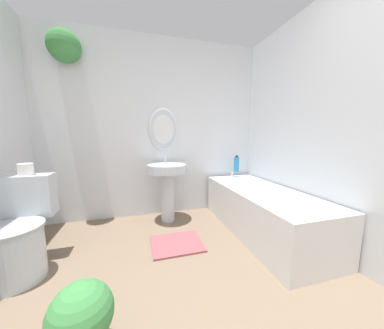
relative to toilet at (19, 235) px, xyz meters
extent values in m
cube|color=silver|center=(1.18, 0.98, 0.88)|extent=(3.01, 0.06, 2.40)
ellipsoid|color=silver|center=(1.28, 0.94, 0.88)|extent=(0.40, 0.02, 0.57)
ellipsoid|color=silver|center=(1.28, 0.93, 0.88)|extent=(0.36, 0.01, 0.53)
cylinder|color=silver|center=(0.18, 0.85, 1.85)|extent=(0.16, 0.16, 0.09)
sphere|color=#3D8442|center=(0.18, 0.85, 1.77)|extent=(0.35, 0.35, 0.35)
cube|color=silver|center=(2.66, -0.25, 0.88)|extent=(0.06, 2.54, 2.40)
cylinder|color=silver|center=(0.00, -0.08, -0.12)|extent=(0.38, 0.38, 0.41)
cylinder|color=#A0A9B1|center=(0.00, -0.08, 0.10)|extent=(0.41, 0.41, 0.02)
cube|color=silver|center=(0.00, 0.20, 0.27)|extent=(0.38, 0.18, 0.36)
cylinder|color=silver|center=(1.28, 0.67, 0.00)|extent=(0.18, 0.18, 0.65)
cylinder|color=silver|center=(1.28, 0.67, 0.37)|extent=(0.49, 0.49, 0.10)
cylinder|color=silver|center=(1.28, 0.80, 0.47)|extent=(0.02, 0.02, 0.10)
cube|color=silver|center=(2.27, 0.08, -0.07)|extent=(0.68, 1.65, 0.50)
cube|color=silver|center=(2.27, 0.08, 0.16)|extent=(0.58, 1.55, 0.04)
cylinder|color=silver|center=(2.27, 0.80, 0.22)|extent=(0.04, 0.04, 0.08)
cylinder|color=#2D84C6|center=(2.32, 0.79, 0.37)|extent=(0.08, 0.08, 0.22)
cylinder|color=black|center=(2.32, 0.79, 0.49)|extent=(0.04, 0.04, 0.02)
sphere|color=#3D8442|center=(0.64, -0.83, -0.06)|extent=(0.30, 0.30, 0.30)
cube|color=#934C51|center=(1.28, 0.07, -0.31)|extent=(0.51, 0.43, 0.02)
cylinder|color=white|center=(0.00, 0.20, 0.50)|extent=(0.11, 0.11, 0.10)
camera|label=1|loc=(0.93, -1.74, 0.77)|focal=18.00mm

